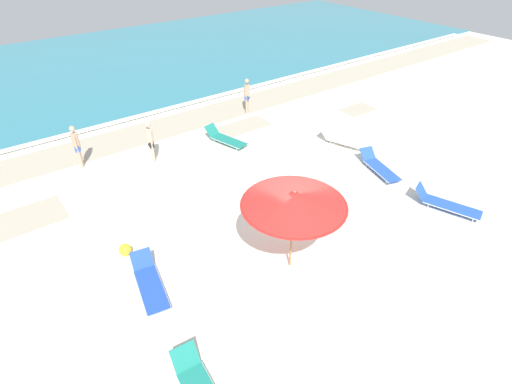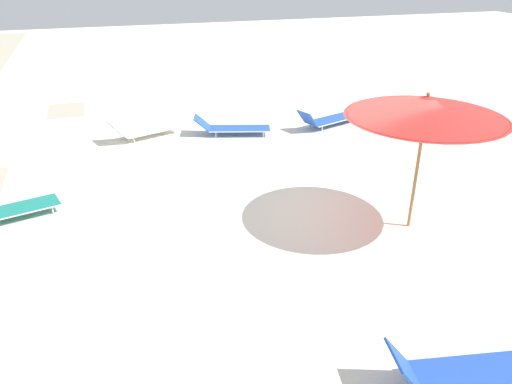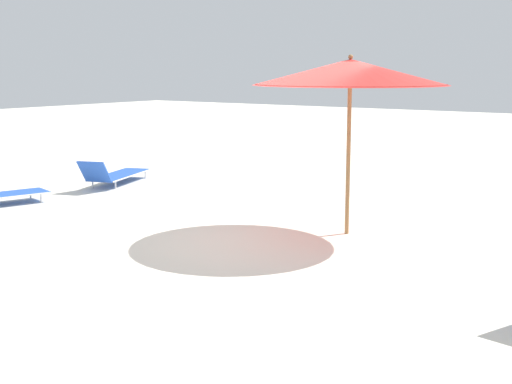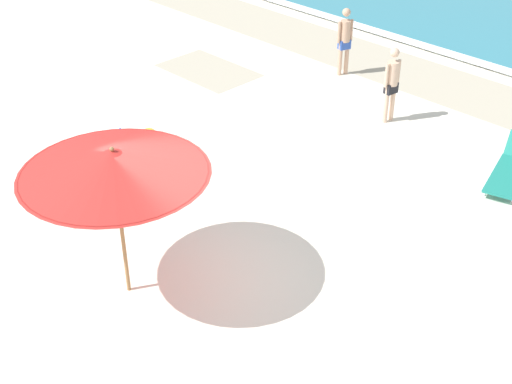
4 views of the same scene
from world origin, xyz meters
The scene contains 3 objects.
ground_plane centered at (0.00, 0.01, -0.08)m, with size 60.00×60.00×0.16m.
beach_umbrella centered at (-0.86, -1.19, 2.34)m, with size 2.80×2.80×2.60m.
sun_lounger_near_water_left centered at (5.17, -2.30, 0.22)m, with size 1.30×2.25×0.62m.
Camera 3 is at (-5.69, 7.94, 2.44)m, focal length 50.00 mm.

